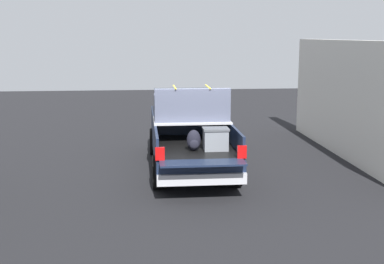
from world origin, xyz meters
The scene contains 3 objects.
ground_plane centered at (0.00, 0.00, 0.00)m, with size 40.00×40.00×0.00m, color black.
pickup_truck centered at (0.39, 0.00, 0.97)m, with size 6.05×2.06×2.23m.
building_facade centered at (0.89, -4.66, 1.68)m, with size 8.52×0.36×3.36m, color silver.
Camera 1 is at (-13.16, 1.23, 3.50)m, focal length 47.86 mm.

